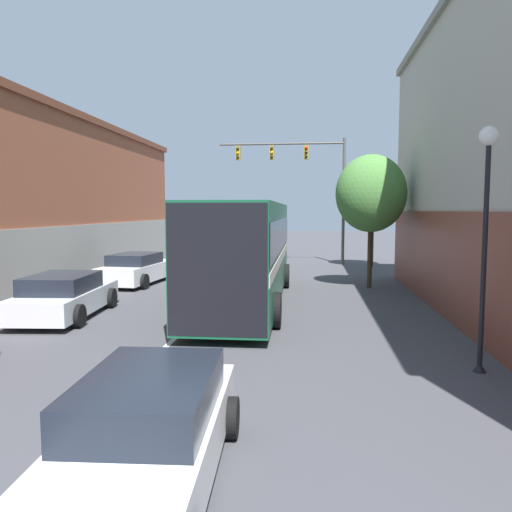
# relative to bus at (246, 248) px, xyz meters

# --- Properties ---
(lane_center_line) EXTENTS (0.14, 45.78, 0.01)m
(lane_center_line) POSITION_rel_bus_xyz_m (-1.18, 0.21, -1.94)
(lane_center_line) COLOR silver
(lane_center_line) RESTS_ON ground_plane
(bus) EXTENTS (2.86, 11.69, 3.47)m
(bus) POSITION_rel_bus_xyz_m (0.00, 0.00, 0.00)
(bus) COLOR #145133
(bus) RESTS_ON ground_plane
(hatchback_foreground) EXTENTS (2.08, 4.58, 1.29)m
(hatchback_foreground) POSITION_rel_bus_xyz_m (0.33, -11.64, -1.33)
(hatchback_foreground) COLOR silver
(hatchback_foreground) RESTS_ON ground_plane
(parked_car_left_mid) EXTENTS (2.41, 4.72, 1.32)m
(parked_car_left_mid) POSITION_rel_bus_xyz_m (-5.19, -2.85, -1.31)
(parked_car_left_mid) COLOR silver
(parked_car_left_mid) RESTS_ON ground_plane
(parked_car_left_far) EXTENTS (2.38, 4.73, 1.36)m
(parked_car_left_far) POSITION_rel_bus_xyz_m (-5.37, 4.03, -1.29)
(parked_car_left_far) COLOR silver
(parked_car_left_far) RESTS_ON ground_plane
(traffic_signal_gantry) EXTENTS (7.53, 0.36, 7.48)m
(traffic_signal_gantry) POSITION_rel_bus_xyz_m (1.81, 13.08, 3.56)
(traffic_signal_gantry) COLOR #514C47
(traffic_signal_gantry) RESTS_ON ground_plane
(street_lamp) EXTENTS (0.38, 0.38, 4.84)m
(street_lamp) POSITION_rel_bus_xyz_m (5.61, -6.87, 1.20)
(street_lamp) COLOR black
(street_lamp) RESTS_ON ground_plane
(street_tree_near) EXTENTS (2.91, 2.62, 5.53)m
(street_tree_near) POSITION_rel_bus_xyz_m (4.68, 4.10, 1.97)
(street_tree_near) COLOR #3D2D1E
(street_tree_near) RESTS_ON ground_plane
(street_tree_far) EXTENTS (2.99, 2.69, 5.59)m
(street_tree_far) POSITION_rel_bus_xyz_m (5.68, 11.92, 1.99)
(street_tree_far) COLOR #3D2D1E
(street_tree_far) RESTS_ON ground_plane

